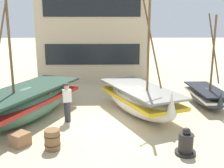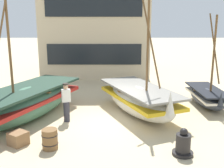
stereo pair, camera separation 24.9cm
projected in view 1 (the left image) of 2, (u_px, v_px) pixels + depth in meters
name	position (u px, v px, depth m)	size (l,w,h in m)	color
ground_plane	(112.00, 120.00, 11.73)	(120.00, 120.00, 0.00)	#CCB78E
fishing_boat_near_left	(140.00, 99.00, 12.42)	(3.72, 5.32, 6.31)	silver
fishing_boat_centre_large	(26.00, 103.00, 11.67)	(4.11, 6.22, 7.77)	#427056
fishing_boat_far_right	(206.00, 96.00, 13.78)	(1.37, 3.53, 4.60)	#2D333D
fisherman_by_hull	(67.00, 103.00, 11.42)	(0.41, 0.33, 1.68)	#33333D
capstan_winch	(186.00, 144.00, 8.69)	(0.68, 0.68, 0.91)	black
wooden_barrel	(52.00, 140.00, 9.01)	(0.56, 0.56, 0.70)	brown
cargo_crate	(20.00, 139.00, 9.31)	(0.56, 0.56, 0.46)	olive
harbor_building_main	(94.00, 8.00, 22.08)	(8.48, 7.03, 10.51)	beige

